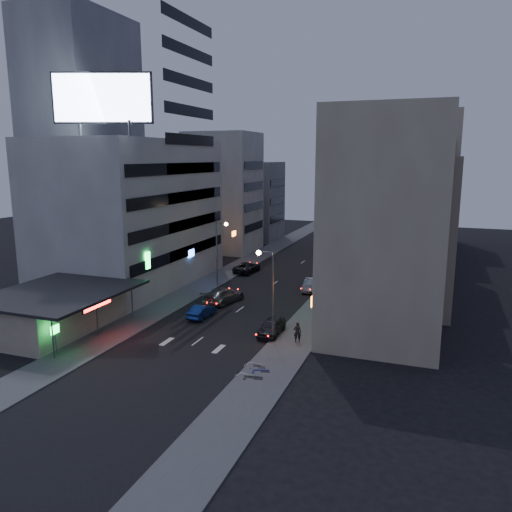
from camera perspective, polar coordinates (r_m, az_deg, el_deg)
The scene contains 29 objects.
ground at distance 41.55m, azimuth -9.24°, elevation -11.45°, with size 180.00×180.00×0.00m, color black.
sidewalk_left at distance 70.64m, azimuth -3.00°, elevation -1.76°, with size 4.00×120.00×0.12m, color #4C4C4F.
sidewalk_right at distance 66.15m, azimuth 9.87°, elevation -2.81°, with size 4.00×120.00×0.12m, color #4C4C4F.
food_court at distance 50.31m, azimuth -22.17°, elevation -5.71°, with size 11.00×13.00×3.88m.
white_building at distance 64.75m, azimuth -13.99°, elevation 4.76°, with size 14.00×24.00×18.00m, color silver.
grey_tower at distance 72.15m, azimuth -18.99°, elevation 11.49°, with size 10.00×14.00×34.00m, color gray.
shophouse_near at distance 44.34m, azimuth 14.61°, elevation 3.19°, with size 10.00×11.00×20.00m, color #BCB393.
shophouse_mid at distance 55.93m, azimuth 16.21°, elevation 2.64°, with size 11.00×12.00×16.00m, color gray.
shophouse_far at distance 68.55m, azimuth 16.74°, elevation 6.64°, with size 10.00×14.00×22.00m, color #BCB393.
far_left_a at distance 85.79m, azimuth -3.75°, elevation 7.25°, with size 11.00×10.00×20.00m, color silver.
far_left_b at distance 98.15m, azimuth -0.91°, elevation 6.31°, with size 12.00×10.00×15.00m, color gray.
far_right_a at distance 83.61m, azimuth 17.68°, elevation 5.96°, with size 11.00×12.00×18.00m, color gray.
far_right_b at distance 97.37m, azimuth 18.49°, elevation 8.36°, with size 12.00×12.00×24.00m, color #BCB393.
billboard at distance 54.18m, azimuth -17.15°, elevation 16.84°, with size 9.52×3.75×6.20m.
street_lamp_right_near at distance 42.75m, azimuth 1.44°, elevation -3.07°, with size 1.60×0.44×8.02m.
street_lamp_left at distance 61.58m, azimuth -4.18°, elevation 1.33°, with size 1.60×0.44×8.02m.
street_lamp_right_far at distance 75.18m, azimuth 9.82°, elevation 3.00°, with size 1.60×0.44×8.02m.
parked_car_right_near at distance 45.87m, azimuth 1.80°, elevation -8.09°, with size 1.77×4.40×1.50m, color #26262C.
parked_car_right_mid at distance 60.84m, azimuth 6.27°, elevation -3.30°, with size 1.54×4.41×1.45m, color #92969A.
parked_car_left at distance 70.11m, azimuth -1.02°, elevation -1.29°, with size 2.39×5.19×1.44m, color #232328.
parked_car_right_far at distance 71.31m, azimuth 8.73°, elevation -1.21°, with size 2.01×4.94×1.43m, color gray.
road_car_blue at distance 50.90m, azimuth -6.20°, elevation -6.28°, with size 1.41×4.04×1.33m, color navy.
road_car_silver at distance 55.70m, azimuth -3.76°, elevation -4.49°, with size 2.39×5.87×1.70m, color gray.
person at distance 43.82m, azimuth 4.76°, elevation -8.68°, with size 0.66×0.43×1.81m, color black.
scooter_black_a at distance 37.27m, azimuth 0.87°, elevation -12.86°, with size 1.94×0.65×1.18m, color black, non-canonical shape.
scooter_silver_a at distance 37.46m, azimuth -0.16°, elevation -12.79°, with size 1.82×0.61×1.11m, color #9FA1A6, non-canonical shape.
scooter_blue at distance 38.47m, azimuth 1.57°, elevation -12.10°, with size 1.88×0.63×1.15m, color navy, non-canonical shape.
scooter_black_b at distance 39.06m, azimuth 1.13°, elevation -11.85°, with size 1.61×0.54×0.99m, color black, non-canonical shape.
scooter_silver_b at distance 39.49m, azimuth 0.70°, elevation -11.55°, with size 1.66×0.55×1.02m, color #939399, non-canonical shape.
Camera 1 is at (19.18, -33.24, 15.93)m, focal length 35.00 mm.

